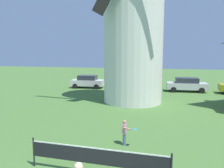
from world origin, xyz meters
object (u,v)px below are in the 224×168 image
player_far (125,131)px  parked_car_silver (187,84)px  parked_car_cream (88,81)px  parked_car_blue (136,83)px  windmill (134,12)px  tennis_net (97,156)px

player_far → parked_car_silver: bearing=77.2°
parked_car_cream → parked_car_blue: same height
windmill → parked_car_cream: bearing=136.1°
windmill → parked_car_blue: (-0.72, 6.36, -6.81)m
player_far → parked_car_cream: 17.71m
windmill → parked_car_cream: windmill is taller
windmill → tennis_net: (0.86, -12.07, -6.94)m
player_far → parked_car_silver: parked_car_silver is taller
windmill → parked_car_cream: size_ratio=3.79×
parked_car_silver → player_far: bearing=-102.8°
parked_car_blue → parked_car_silver: (5.63, 0.42, -0.00)m
player_far → parked_car_cream: size_ratio=0.29×
windmill → player_far: bearing=-82.3°
parked_car_cream → parked_car_silver: same height
parked_car_cream → windmill: bearing=-43.9°
tennis_net → player_far: size_ratio=4.23×
tennis_net → parked_car_silver: parked_car_silver is taller
parked_car_blue → tennis_net: bearing=-85.1°
parked_car_cream → parked_car_blue: size_ratio=0.88×
windmill → player_far: (1.25, -9.29, -6.95)m
windmill → parked_car_blue: windmill is taller
tennis_net → player_far: bearing=81.8°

